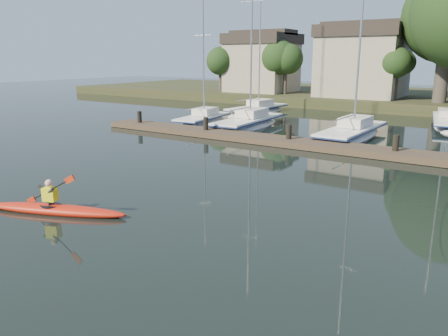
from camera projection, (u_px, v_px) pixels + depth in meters
The scene contains 9 objects.
ground at pixel (175, 234), 12.80m from camera, with size 160.00×160.00×0.00m, color black.
kayak at pixel (55, 208), 14.48m from camera, with size 4.93×2.48×1.61m.
dock at pixel (338, 147), 24.06m from camera, with size 34.00×2.00×1.80m.
sailboat_0 at pixel (203, 126), 34.27m from camera, with size 3.02×7.53×11.62m.
sailboat_1 at pixel (249, 130), 32.43m from camera, with size 2.81×9.44×15.25m.
sailboat_2 at pixel (351, 141), 28.21m from camera, with size 2.52×9.74×16.02m.
sailboat_5 at pixel (257, 115), 40.61m from camera, with size 2.98×9.22×15.00m.
sailboat_6 at pixel (446, 128), 33.12m from camera, with size 3.55×9.89×15.41m.
shore at pixel (445, 76), 43.67m from camera, with size 90.00×25.25×12.75m.
Camera 1 is at (7.80, -9.14, 5.05)m, focal length 35.00 mm.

